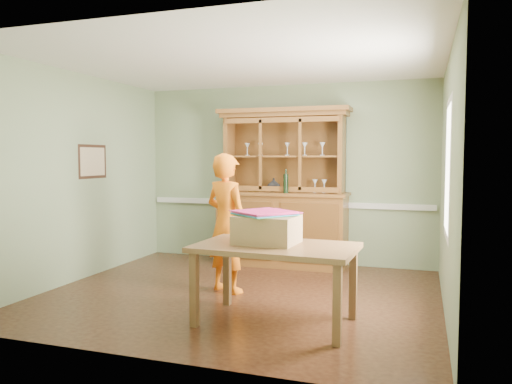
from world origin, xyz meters
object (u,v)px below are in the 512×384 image
(dining_table, at_px, (276,254))
(person, at_px, (227,223))
(cardboard_box, at_px, (267,229))
(china_hutch, at_px, (282,211))

(dining_table, relative_size, person, 0.95)
(dining_table, xyz_separation_m, cardboard_box, (-0.11, 0.06, 0.23))
(china_hutch, distance_m, person, 1.67)
(dining_table, bearing_deg, china_hutch, 106.57)
(cardboard_box, bearing_deg, china_hutch, 102.09)
(dining_table, distance_m, person, 1.27)
(dining_table, bearing_deg, cardboard_box, 151.82)
(china_hutch, distance_m, dining_table, 2.65)
(china_hutch, xyz_separation_m, cardboard_box, (0.54, -2.51, 0.09))
(cardboard_box, height_order, person, person)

